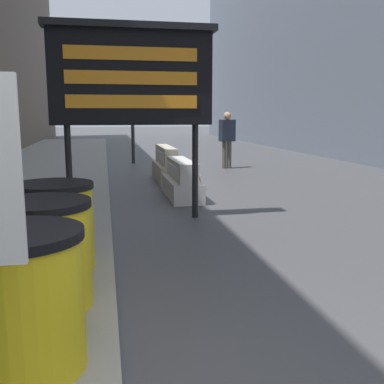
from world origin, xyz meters
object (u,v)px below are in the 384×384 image
message_board (132,77)px  traffic_light_near_curb (132,74)px  jersey_barrier_white (182,181)px  jersey_barrier_cream (166,166)px  barrel_drum_foreground (20,301)px  pedestrian_worker (227,135)px  barrel_drum_back (55,226)px  barrel_drum_middle (43,254)px  traffic_cone_near (197,178)px  traffic_cone_mid (173,167)px

message_board → traffic_light_near_curb: 8.67m
jersey_barrier_white → jersey_barrier_cream: size_ratio=0.90×
barrel_drum_foreground → pedestrian_worker: pedestrian_worker is taller
barrel_drum_back → jersey_barrier_cream: (2.06, 6.79, -0.19)m
jersey_barrier_white → pedestrian_worker: pedestrian_worker is taller
barrel_drum_middle → pedestrian_worker: bearing=66.8°
jersey_barrier_cream → traffic_cone_near: size_ratio=3.61×
traffic_cone_near → traffic_light_near_curb: bearing=100.3°
traffic_cone_mid → jersey_barrier_cream: bearing=-116.0°
jersey_barrier_cream → barrel_drum_back: bearing=-106.9°
traffic_light_near_curb → pedestrian_worker: size_ratio=2.38×
jersey_barrier_cream → traffic_light_near_curb: 5.16m
jersey_barrier_white → traffic_cone_near: bearing=60.5°
jersey_barrier_cream → traffic_cone_near: 1.60m
message_board → jersey_barrier_cream: bearing=75.6°
message_board → jersey_barrier_cream: size_ratio=1.54×
barrel_drum_back → traffic_cone_near: 5.88m
jersey_barrier_white → traffic_light_near_curb: bearing=94.7°
jersey_barrier_cream → traffic_cone_mid: 0.58m
jersey_barrier_cream → traffic_light_near_curb: (-0.56, 4.39, 2.66)m
barrel_drum_middle → barrel_drum_foreground: bearing=-91.0°
pedestrian_worker → message_board: bearing=51.7°
barrel_drum_foreground → jersey_barrier_white: barrel_drum_foreground is taller
barrel_drum_back → traffic_cone_mid: barrel_drum_back is taller
traffic_light_near_curb → pedestrian_worker: (2.82, -2.04, -2.00)m
jersey_barrier_cream → pedestrian_worker: 3.33m
traffic_cone_mid → traffic_light_near_curb: (-0.81, 3.88, 2.77)m
traffic_cone_mid → pedestrian_worker: (2.02, 1.84, 0.76)m
barrel_drum_back → traffic_cone_mid: (2.31, 7.30, -0.30)m
barrel_drum_foreground → jersey_barrier_white: 6.61m
traffic_cone_near → traffic_cone_mid: 2.04m
jersey_barrier_white → pedestrian_worker: bearing=64.6°
barrel_drum_foreground → message_board: size_ratio=0.29×
jersey_barrier_cream → pedestrian_worker: pedestrian_worker is taller
jersey_barrier_white → jersey_barrier_cream: (0.00, 2.42, 0.05)m
traffic_light_near_curb → traffic_cone_near: bearing=-79.7°
barrel_drum_foreground → traffic_cone_near: barrel_drum_foreground is taller
barrel_drum_foreground → traffic_light_near_curb: traffic_light_near_curb is taller
jersey_barrier_white → jersey_barrier_cream: 2.42m
traffic_cone_near → jersey_barrier_cream: bearing=108.9°
traffic_cone_near → traffic_light_near_curb: (-1.07, 5.90, 2.78)m
message_board → pedestrian_worker: bearing=63.0°
barrel_drum_middle → message_board: 4.01m
traffic_cone_mid → jersey_barrier_white: bearing=-94.9°
barrel_drum_foreground → message_board: bearing=77.5°
barrel_drum_middle → message_board: size_ratio=0.29×
pedestrian_worker → traffic_cone_mid: bearing=31.1°
barrel_drum_middle → jersey_barrier_white: (2.06, 5.32, -0.24)m
jersey_barrier_cream → traffic_cone_mid: bearing=64.0°
traffic_cone_near → traffic_light_near_curb: size_ratio=0.13×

